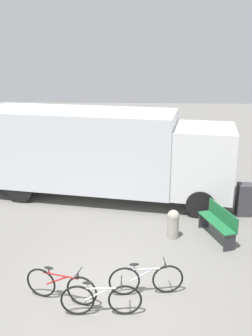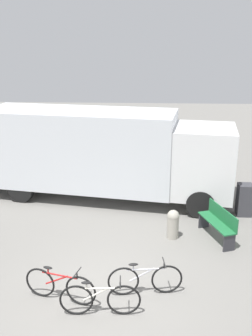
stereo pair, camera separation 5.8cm
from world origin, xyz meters
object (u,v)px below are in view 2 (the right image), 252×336
at_px(delivery_truck, 102,151).
at_px(utility_box, 244,200).
at_px(park_bench, 219,222).
at_px(bicycle_middle, 100,299).
at_px(bollard_near_bench, 173,223).
at_px(bicycle_near, 60,286).
at_px(bicycle_far, 145,279).

relative_size(delivery_truck, utility_box, 8.59).
bearing_deg(park_bench, bicycle_middle, 119.35).
bearing_deg(bollard_near_bench, bicycle_middle, -116.76).
distance_m(delivery_truck, bollard_near_bench, 4.09).
distance_m(bicycle_near, bicycle_middle, 1.02).
xyz_separation_m(delivery_truck, utility_box, (4.87, -1.33, -1.24)).
relative_size(bollard_near_bench, utility_box, 0.80).
bearing_deg(bollard_near_bench, bicycle_near, -131.43).
bearing_deg(bicycle_far, bollard_near_bench, 65.82).
bearing_deg(park_bench, bicycle_far, 122.81).
bearing_deg(bollard_near_bench, delivery_truck, 128.52).
bearing_deg(bicycle_far, utility_box, 45.75).
distance_m(park_bench, bollard_near_bench, 1.32).
bearing_deg(utility_box, park_bench, -124.23).
relative_size(bicycle_middle, bicycle_far, 1.01).
relative_size(delivery_truck, park_bench, 5.73).
distance_m(park_bench, bicycle_far, 3.45).
xyz_separation_m(bicycle_far, utility_box, (3.26, 4.39, 0.16)).
relative_size(bicycle_near, bicycle_far, 0.98).
bearing_deg(bicycle_near, bollard_near_bench, 63.10).
bearing_deg(utility_box, bicycle_middle, -129.24).
relative_size(park_bench, utility_box, 1.50).
height_order(bicycle_near, utility_box, utility_box).
height_order(delivery_truck, park_bench, delivery_truck).
height_order(bicycle_near, bicycle_far, same).
height_order(bicycle_far, utility_box, utility_box).
distance_m(bicycle_middle, bollard_near_bench, 3.85).
height_order(bicycle_far, bollard_near_bench, bollard_near_bench).
bearing_deg(bollard_near_bench, bicycle_far, -106.52).
xyz_separation_m(bicycle_middle, bollard_near_bench, (1.73, 3.44, 0.09)).
relative_size(park_bench, bollard_near_bench, 1.87).
distance_m(bicycle_near, bicycle_far, 1.90).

